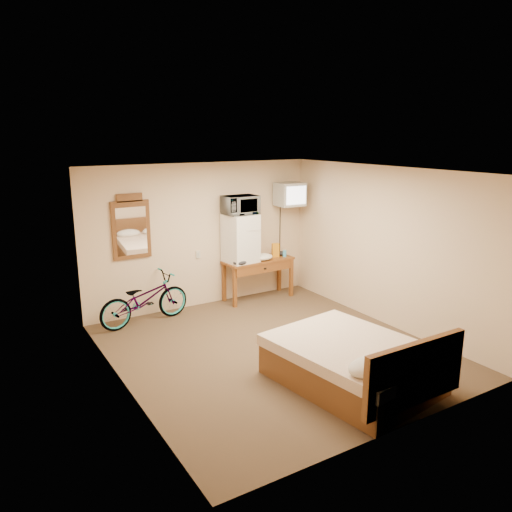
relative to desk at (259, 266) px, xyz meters
The scene contains 13 objects.
room 2.32m from the desk, 116.47° to the right, with size 4.60×4.64×2.50m.
desk is the anchor object (origin of this frame).
mini_fridge 0.66m from the desk, behind, with size 0.58×0.56×0.85m.
microwave 1.20m from the desk, behind, with size 0.59×0.40×0.32m, color white.
snack_bag 0.44m from the desk, ahead, with size 0.13×0.07×0.26m, color orange.
blue_cup 0.55m from the desk, ahead, with size 0.07×0.07×0.12m, color #46AFEF.
cloth_cream 0.20m from the desk, 68.60° to the right, with size 0.39×0.30×0.12m, color white.
cloth_dark_a 0.54m from the desk, 162.41° to the right, with size 0.25×0.19×0.09m, color black.
cloth_dark_b 0.56m from the desk, ahead, with size 0.17×0.14×0.08m, color black.
crt_television 1.43m from the desk, ahead, with size 0.51×0.59×0.42m.
wall_mirror 2.42m from the desk, behind, with size 0.62×0.04×1.05m.
bicycle 2.21m from the desk, behind, with size 0.53×1.52×0.80m, color black.
bed 3.47m from the desk, 101.90° to the right, with size 1.67×2.07×0.90m.
Camera 1 is at (-3.60, -5.45, 2.99)m, focal length 35.00 mm.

